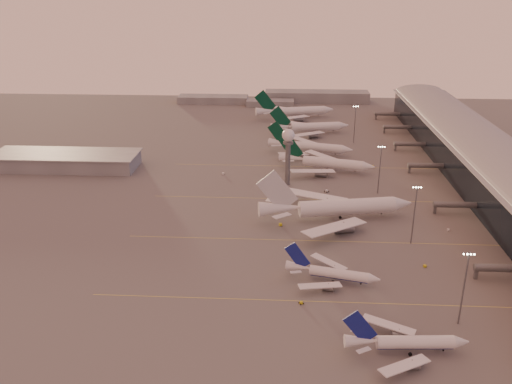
{
  "coord_description": "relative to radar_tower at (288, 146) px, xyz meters",
  "views": [
    {
      "loc": [
        3.76,
        -144.02,
        98.45
      ],
      "look_at": [
        -9.08,
        81.4,
        10.46
      ],
      "focal_mm": 38.0,
      "sensor_mm": 36.0,
      "label": 1
    }
  ],
  "objects": [
    {
      "name": "gsv_catering_b",
      "position": [
        68.36,
        -52.41,
        -19.19
      ],
      "size": [
        4.7,
        3.33,
        3.53
      ],
      "color": "silver",
      "rests_on": "ground"
    },
    {
      "name": "gsv_tug_far",
      "position": [
        19.71,
        -10.17,
        -20.36
      ],
      "size": [
        4.43,
        4.62,
        1.15
      ],
      "color": "silver",
      "rests_on": "ground"
    },
    {
      "name": "gsv_tug_hangar",
      "position": [
        48.39,
        30.26,
        -20.4
      ],
      "size": [
        4.08,
        2.93,
        1.06
      ],
      "color": "gold",
      "rests_on": "ground"
    },
    {
      "name": "greentail_a",
      "position": [
        21.56,
        23.11,
        -17.46
      ],
      "size": [
        53.17,
        42.38,
        19.76
      ],
      "color": "silver",
      "rests_on": "ground"
    },
    {
      "name": "terminal",
      "position": [
        102.88,
        -9.91,
        -10.43
      ],
      "size": [
        57.0,
        362.0,
        23.04
      ],
      "color": "black",
      "rests_on": "ground"
    },
    {
      "name": "gsv_truck_c",
      "position": [
        -2.23,
        -51.38,
        -19.66
      ],
      "size": [
        6.61,
        3.74,
        2.52
      ],
      "color": "gold",
      "rests_on": "ground"
    },
    {
      "name": "mast_c",
      "position": [
        45.0,
        -10.0,
        -7.21
      ],
      "size": [
        3.6,
        0.56,
        25.0
      ],
      "color": "#595C61",
      "rests_on": "ground"
    },
    {
      "name": "greentail_c",
      "position": [
        15.51,
        101.42,
        -17.36
      ],
      "size": [
        55.3,
        44.22,
        20.31
      ],
      "color": "silver",
      "rests_on": "ground"
    },
    {
      "name": "gsv_truck_b",
      "position": [
        51.39,
        -84.57,
        -19.95
      ],
      "size": [
        5.16,
        3.38,
        1.96
      ],
      "color": "gold",
      "rests_on": "ground"
    },
    {
      "name": "narrowbody_mid",
      "position": [
        15.95,
        -96.69,
        -18.26
      ],
      "size": [
        33.5,
        26.42,
        13.3
      ],
      "color": "silver",
      "rests_on": "ground"
    },
    {
      "name": "ground",
      "position": [
        -5.0,
        -120.0,
        -20.95
      ],
      "size": [
        700.0,
        700.0,
        0.0
      ],
      "primitive_type": "plane",
      "color": "#565353",
      "rests_on": "ground"
    },
    {
      "name": "gsv_tug_mid",
      "position": [
        4.91,
        -111.83,
        -20.51
      ],
      "size": [
        3.1,
        3.47,
        0.85
      ],
      "color": "gold",
      "rests_on": "ground"
    },
    {
      "name": "greentail_b",
      "position": [
        13.69,
        54.04,
        -17.56
      ],
      "size": [
        51.92,
        41.44,
        19.19
      ],
      "color": "silver",
      "rests_on": "ground"
    },
    {
      "name": "mast_a",
      "position": [
        53.0,
        -120.0,
        -7.21
      ],
      "size": [
        3.6,
        0.56,
        25.0
      ],
      "color": "#595C61",
      "rests_on": "ground"
    },
    {
      "name": "mast_b",
      "position": [
        50.0,
        -65.0,
        -7.21
      ],
      "size": [
        3.6,
        0.56,
        25.0
      ],
      "color": "#595C61",
      "rests_on": "ground"
    },
    {
      "name": "greentail_d",
      "position": [
        5.66,
        147.02,
        -16.95
      ],
      "size": [
        61.4,
        49.03,
        22.66
      ],
      "color": "silver",
      "rests_on": "ground"
    },
    {
      "name": "radar_tower",
      "position": [
        0.0,
        0.0,
        0.0
      ],
      "size": [
        6.4,
        6.4,
        31.1
      ],
      "color": "#595C61",
      "rests_on": "ground"
    },
    {
      "name": "mast_d",
      "position": [
        43.0,
        80.0,
        -7.21
      ],
      "size": [
        3.6,
        0.56,
        25.0
      ],
      "color": "#595C61",
      "rests_on": "ground"
    },
    {
      "name": "hangar",
      "position": [
        -125.0,
        20.0,
        -16.63
      ],
      "size": [
        82.0,
        27.0,
        8.5
      ],
      "color": "slate",
      "rests_on": "ground"
    },
    {
      "name": "gsv_truck_d",
      "position": [
        -34.93,
        13.84,
        -19.77
      ],
      "size": [
        2.9,
        5.97,
        2.31
      ],
      "color": "silver",
      "rests_on": "ground"
    },
    {
      "name": "gsv_catering_a",
      "position": [
        43.6,
        -132.71,
        -19.06
      ],
      "size": [
        4.93,
        2.95,
        3.78
      ],
      "color": "silver",
      "rests_on": "ground"
    },
    {
      "name": "widebody_white",
      "position": [
        21.82,
        -43.32,
        -16.68
      ],
      "size": [
        69.35,
        55.06,
        24.62
      ],
      "color": "silver",
      "rests_on": "ground"
    },
    {
      "name": "narrowbody_near",
      "position": [
        33.96,
        -135.0,
        -18.08
      ],
      "size": [
        36.23,
        28.86,
        14.15
      ],
      "color": "silver",
      "rests_on": "ground"
    },
    {
      "name": "taxiway_markings",
      "position": [
        25.0,
        -64.0,
        -20.94
      ],
      "size": [
        180.0,
        185.25,
        0.02
      ],
      "color": "#D1C449",
      "rests_on": "ground"
    },
    {
      "name": "distant_horizon",
      "position": [
        -2.38,
        205.14,
        -17.06
      ],
      "size": [
        165.0,
        37.5,
        9.0
      ],
      "color": "slate",
      "rests_on": "ground"
    }
  ]
}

